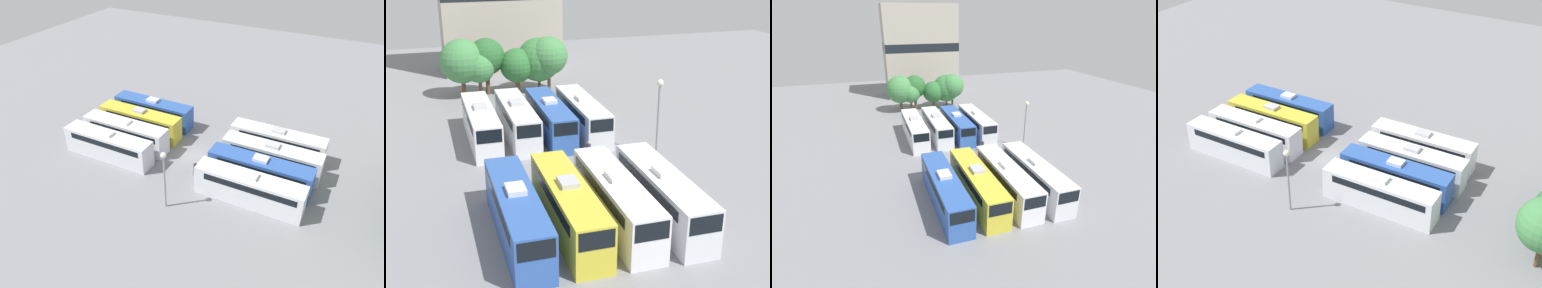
# 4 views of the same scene
# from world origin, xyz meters

# --- Properties ---
(ground_plane) EXTENTS (115.20, 115.20, 0.00)m
(ground_plane) POSITION_xyz_m (0.00, 0.00, 0.00)
(ground_plane) COLOR gray
(bus_0) EXTENTS (2.49, 11.71, 3.68)m
(bus_0) POSITION_xyz_m (-5.05, -9.08, 1.83)
(bus_0) COLOR #2D56A8
(bus_0) RESTS_ON ground_plane
(bus_1) EXTENTS (2.49, 11.71, 3.68)m
(bus_1) POSITION_xyz_m (-1.62, -9.05, 1.83)
(bus_1) COLOR gold
(bus_1) RESTS_ON ground_plane
(bus_2) EXTENTS (2.49, 11.71, 3.68)m
(bus_2) POSITION_xyz_m (1.71, -9.09, 1.83)
(bus_2) COLOR white
(bus_2) RESTS_ON ground_plane
(bus_3) EXTENTS (2.49, 11.71, 3.68)m
(bus_3) POSITION_xyz_m (5.05, -9.28, 1.83)
(bus_3) COLOR silver
(bus_3) RESTS_ON ground_plane
(bus_4) EXTENTS (2.49, 11.71, 3.68)m
(bus_4) POSITION_xyz_m (-5.03, 9.08, 1.83)
(bus_4) COLOR white
(bus_4) RESTS_ON ground_plane
(bus_5) EXTENTS (2.49, 11.71, 3.68)m
(bus_5) POSITION_xyz_m (-1.56, 9.35, 1.83)
(bus_5) COLOR silver
(bus_5) RESTS_ON ground_plane
(bus_6) EXTENTS (2.49, 11.71, 3.68)m
(bus_6) POSITION_xyz_m (1.64, 9.00, 1.83)
(bus_6) COLOR #2D56A8
(bus_6) RESTS_ON ground_plane
(bus_7) EXTENTS (2.49, 11.71, 3.68)m
(bus_7) POSITION_xyz_m (4.96, 8.96, 1.83)
(bus_7) COLOR silver
(bus_7) RESTS_ON ground_plane
(worker_person) EXTENTS (0.36, 0.36, 1.76)m
(worker_person) POSITION_xyz_m (3.30, 1.77, 0.82)
(worker_person) COLOR #333338
(worker_person) RESTS_ON ground_plane
(light_pole) EXTENTS (0.60, 0.60, 6.85)m
(light_pole) POSITION_xyz_m (9.62, 1.51, 4.73)
(light_pole) COLOR gray
(light_pole) RESTS_ON ground_plane
(tree_0) EXTENTS (5.28, 5.28, 7.07)m
(tree_0) POSITION_xyz_m (-5.14, 24.81, 4.41)
(tree_0) COLOR brown
(tree_0) RESTS_ON ground_plane
(tree_1) EXTENTS (3.69, 3.69, 5.50)m
(tree_1) POSITION_xyz_m (-3.20, 24.22, 3.64)
(tree_1) COLOR brown
(tree_1) RESTS_ON ground_plane
(tree_2) EXTENTS (4.46, 4.46, 6.90)m
(tree_2) POSITION_xyz_m (-2.14, 25.34, 4.64)
(tree_2) COLOR brown
(tree_2) RESTS_ON ground_plane
(tree_3) EXTENTS (4.19, 4.19, 5.62)m
(tree_3) POSITION_xyz_m (1.43, 24.58, 3.50)
(tree_3) COLOR brown
(tree_3) RESTS_ON ground_plane
(tree_4) EXTENTS (5.44, 5.44, 6.66)m
(tree_4) POSITION_xyz_m (4.29, 25.15, 3.94)
(tree_4) COLOR brown
(tree_4) RESTS_ON ground_plane
(tree_5) EXTENTS (4.74, 4.74, 6.91)m
(tree_5) POSITION_xyz_m (5.34, 24.26, 4.53)
(tree_5) COLOR brown
(tree_5) RESTS_ON ground_plane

